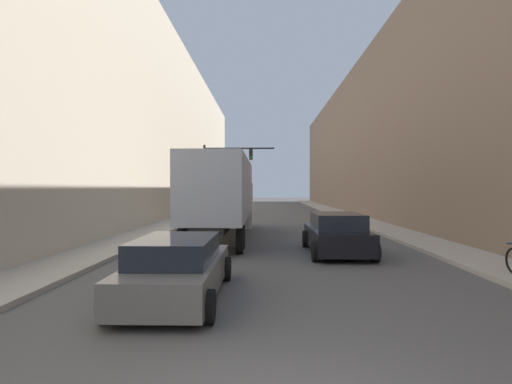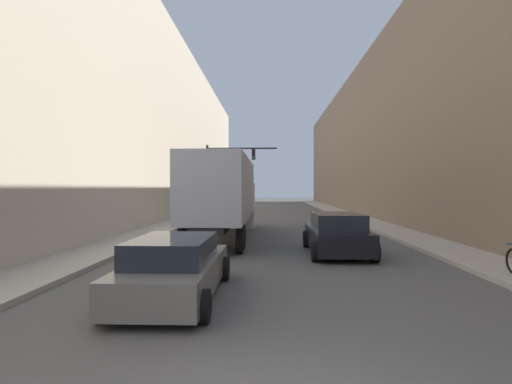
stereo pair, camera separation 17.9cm
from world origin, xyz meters
name	(u,v)px [view 2 (the right image)]	position (x,y,z in m)	size (l,w,h in m)	color
sidewalk_right	(353,217)	(6.76, 30.00, 0.07)	(2.18, 80.00, 0.15)	#B2A899
sidewalk_left	(193,217)	(-6.76, 30.00, 0.07)	(2.18, 80.00, 0.15)	#B2A899
building_right	(403,135)	(10.85, 30.00, 6.93)	(6.00, 80.00, 13.85)	#846B56
building_left	(145,126)	(-10.85, 30.00, 7.81)	(6.00, 80.00, 15.62)	beige
semi_truck	(226,194)	(-2.47, 16.52, 2.22)	(2.52, 12.64, 3.88)	#B2B7C1
sedan_car	(175,268)	(-2.39, 5.38, 0.67)	(2.10, 4.75, 1.40)	slate
suv_car	(337,234)	(2.31, 11.56, 0.74)	(2.23, 4.65, 1.55)	black
traffic_signal_gantry	(224,167)	(-4.11, 29.99, 4.24)	(5.99, 0.35, 6.14)	black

